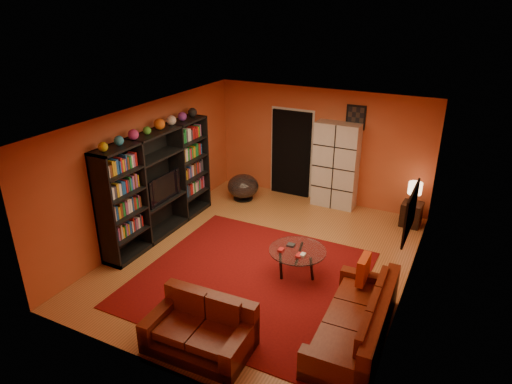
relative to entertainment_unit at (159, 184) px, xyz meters
The scene contains 20 objects.
floor 2.51m from the entertainment_unit, ahead, with size 6.00×6.00×0.00m, color #9B5E30.
ceiling 2.75m from the entertainment_unit, ahead, with size 6.00×6.00×0.00m, color white.
wall_back 3.77m from the entertainment_unit, 52.83° to the left, with size 6.00×6.00×0.00m, color #B94C28.
wall_front 3.77m from the entertainment_unit, 52.83° to the right, with size 6.00×6.00×0.00m, color #B94C28.
wall_left 0.34m from the entertainment_unit, behind, with size 6.00×6.00×0.00m, color #B94C28.
wall_right 4.78m from the entertainment_unit, ahead, with size 6.00×6.00×0.00m, color #B94C28.
rug 2.69m from the entertainment_unit, 16.42° to the right, with size 3.60×3.60×0.01m, color #590A0B.
doorway 3.35m from the entertainment_unit, 61.98° to the left, with size 0.95×0.10×2.04m, color black.
wall_art_right 4.80m from the entertainment_unit, ahead, with size 0.03×1.00×0.70m, color black.
wall_art_back 4.36m from the entertainment_unit, 44.57° to the left, with size 0.42×0.03×0.52m, color black.
entertainment_unit is the anchor object (origin of this frame).
tv 0.08m from the entertainment_unit, 11.05° to the right, with size 0.12×0.94×0.54m, color black.
sofa 4.68m from the entertainment_unit, 17.04° to the right, with size 0.95×2.17×0.85m.
loveseat 3.58m from the entertainment_unit, 43.78° to the right, with size 1.44×0.89×0.85m.
throw_pillow 4.28m from the entertainment_unit, ahead, with size 0.12×0.42×0.42m, color #D44217.
coffee_table 3.11m from the entertainment_unit, ahead, with size 0.97×0.97×0.48m.
storage_cabinet 3.90m from the entertainment_unit, 45.84° to the left, with size 0.97×0.43×1.93m, color beige.
bowl_chair 2.39m from the entertainment_unit, 71.89° to the left, with size 0.73×0.73×0.59m.
side_table 5.21m from the entertainment_unit, 29.75° to the left, with size 0.40×0.40×0.50m, color black.
table_lamp 5.16m from the entertainment_unit, 29.75° to the left, with size 0.28×0.28×0.46m.
Camera 1 is at (3.12, -6.52, 4.45)m, focal length 32.00 mm.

